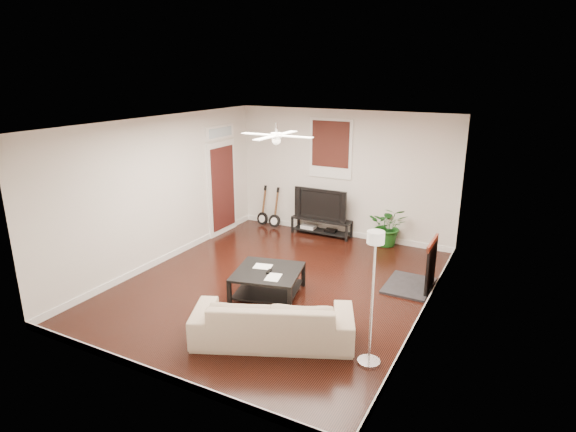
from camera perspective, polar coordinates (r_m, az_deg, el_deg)
name	(u,v)px	position (r m, az deg, el deg)	size (l,w,h in m)	color
room	(277,208)	(7.91, -1.35, 0.98)	(5.01, 6.01, 2.81)	black
brick_accent	(442,213)	(8.04, 17.97, 0.39)	(0.02, 2.20, 2.80)	brown
fireplace	(419,263)	(8.39, 15.45, -5.50)	(0.80, 1.10, 0.92)	black
window_back	(331,149)	(10.54, 5.12, 8.03)	(1.00, 0.06, 1.30)	#36170E
door_left	(222,179)	(10.79, -7.90, 4.36)	(0.08, 1.00, 2.50)	white
tv_stand	(321,227)	(10.82, 4.03, -1.30)	(1.37, 0.37, 0.38)	black
tv	(322,203)	(10.68, 4.13, 1.53)	(1.23, 0.16, 0.71)	black
coffee_table	(268,283)	(7.96, -2.41, -8.00)	(1.05, 1.05, 0.44)	black
sofa	(273,319)	(6.68, -1.81, -12.25)	(2.19, 0.86, 0.64)	tan
floor_lamp	(372,300)	(6.02, 10.05, -9.82)	(0.29, 0.29, 1.79)	white
potted_plant	(389,226)	(10.30, 11.95, -1.14)	(0.79, 0.69, 0.88)	#185518
guitar_left	(262,206)	(11.38, -3.10, 1.19)	(0.30, 0.21, 0.97)	black
guitar_right	(274,208)	(11.19, -1.63, 0.93)	(0.30, 0.21, 0.97)	black
ceiling_fan	(276,135)	(7.67, -1.41, 9.63)	(1.24, 1.24, 0.32)	white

